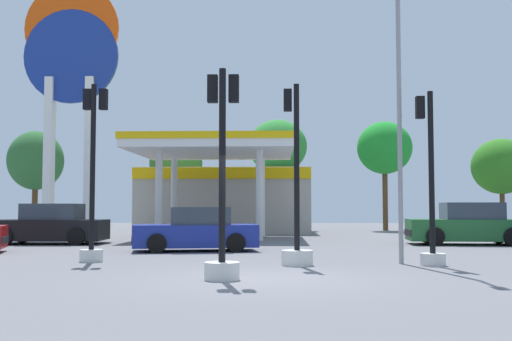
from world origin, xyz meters
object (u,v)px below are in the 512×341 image
at_px(corner_streetlamp, 400,82).
at_px(car_2, 196,231).
at_px(car_4, 468,226).
at_px(tree_0, 36,161).
at_px(traffic_signal_0, 93,189).
at_px(tree_3, 385,148).
at_px(tree_4, 501,167).
at_px(traffic_signal_1, 430,208).
at_px(traffic_signal_2, 222,207).
at_px(station_pole_sign, 71,72).
at_px(car_3, 49,226).
at_px(tree_2, 278,147).
at_px(tree_1, 176,164).
at_px(traffic_signal_3, 296,221).

bearing_deg(corner_streetlamp, car_2, 142.02).
xyz_separation_m(car_4, tree_0, (-23.18, 14.72, 3.73)).
height_order(traffic_signal_0, tree_3, tree_3).
distance_m(tree_0, tree_4, 30.70).
xyz_separation_m(traffic_signal_1, tree_4, (11.09, 25.63, 2.73)).
height_order(traffic_signal_2, tree_4, tree_4).
relative_size(station_pole_sign, car_3, 2.77).
bearing_deg(corner_streetlamp, tree_2, 97.66).
distance_m(car_3, tree_1, 17.76).
relative_size(traffic_signal_0, tree_1, 0.77).
bearing_deg(tree_2, traffic_signal_0, -102.28).
height_order(tree_1, tree_4, tree_1).
bearing_deg(tree_0, tree_1, 14.74).
relative_size(car_4, tree_3, 0.68).
bearing_deg(traffic_signal_2, traffic_signal_0, 134.30).
distance_m(tree_0, tree_1, 9.08).
distance_m(car_4, tree_0, 27.71).
distance_m(station_pole_sign, corner_streetlamp, 19.18).
relative_size(traffic_signal_2, tree_3, 0.62).
relative_size(station_pole_sign, tree_3, 1.82).
relative_size(station_pole_sign, car_2, 2.89).
xyz_separation_m(traffic_signal_0, tree_4, (19.93, 24.83, 2.23)).
xyz_separation_m(car_4, traffic_signal_0, (-12.48, -8.00, 1.20)).
relative_size(car_3, traffic_signal_0, 0.94).
xyz_separation_m(tree_2, tree_3, (6.78, -0.54, -0.16)).
distance_m(tree_3, corner_streetlamp, 23.32).
relative_size(car_3, tree_2, 0.64).
xyz_separation_m(station_pole_sign, tree_0, (-5.59, 9.82, -3.58)).
bearing_deg(corner_streetlamp, station_pole_sign, 134.74).
height_order(car_3, corner_streetlamp, corner_streetlamp).
bearing_deg(tree_4, traffic_signal_2, -119.16).
xyz_separation_m(traffic_signal_3, tree_2, (-0.44, 23.91, 4.25)).
relative_size(station_pole_sign, traffic_signal_3, 2.73).
distance_m(car_3, car_4, 16.58).
bearing_deg(tree_4, station_pole_sign, -154.52).
relative_size(tree_1, corner_streetlamp, 0.78).
bearing_deg(traffic_signal_1, traffic_signal_3, -179.24).
relative_size(traffic_signal_0, tree_2, 0.67).
bearing_deg(traffic_signal_3, traffic_signal_1, 0.76).
bearing_deg(tree_4, car_4, -113.88).
relative_size(traffic_signal_3, tree_3, 0.67).
bearing_deg(station_pole_sign, car_4, -15.58).
xyz_separation_m(traffic_signal_1, tree_1, (-10.75, 25.83, 2.98)).
bearing_deg(tree_4, tree_0, -176.06).
relative_size(tree_0, tree_4, 1.06).
xyz_separation_m(car_3, tree_0, (-6.60, 14.92, 3.75)).
xyz_separation_m(car_2, traffic_signal_1, (6.58, -4.91, 0.78)).
height_order(traffic_signal_1, tree_2, tree_2).
relative_size(car_4, tree_4, 0.78).
height_order(traffic_signal_2, traffic_signal_3, traffic_signal_3).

